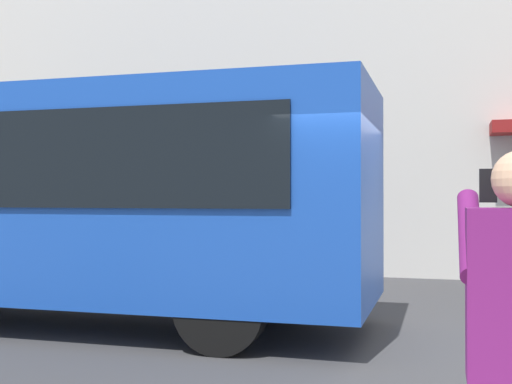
# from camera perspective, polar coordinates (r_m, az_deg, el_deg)

# --- Properties ---
(ground_plane) EXTENTS (60.00, 60.00, 0.00)m
(ground_plane) POSITION_cam_1_polar(r_m,az_deg,el_deg) (7.46, 12.91, -13.37)
(ground_plane) COLOR #38383A
(red_bus) EXTENTS (9.05, 2.54, 3.08)m
(red_bus) POSITION_cam_1_polar(r_m,az_deg,el_deg) (9.24, -18.80, -0.33)
(red_bus) COLOR #1947AD
(red_bus) RESTS_ON ground_plane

